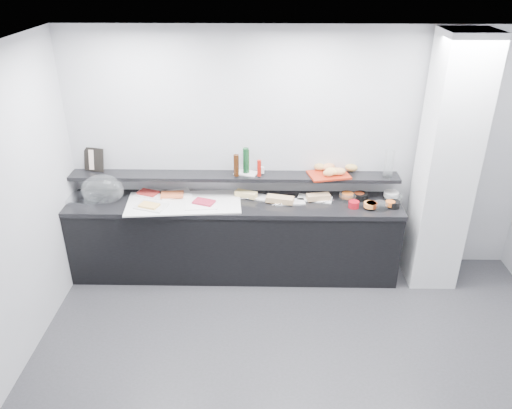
{
  "coord_description": "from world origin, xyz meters",
  "views": [
    {
      "loc": [
        -0.36,
        -3.13,
        3.32
      ],
      "look_at": [
        -0.45,
        1.45,
        1.0
      ],
      "focal_mm": 35.0,
      "sensor_mm": 36.0,
      "label": 1
    }
  ],
  "objects_px": {
    "carafe": "(389,164)",
    "bread_tray": "(329,175)",
    "sandwich_plate_mid": "(289,202)",
    "framed_print": "(94,160)",
    "cloche_base": "(85,199)",
    "condiment_tray": "(246,173)"
  },
  "relations": [
    {
      "from": "sandwich_plate_mid",
      "to": "bread_tray",
      "type": "distance_m",
      "value": 0.52
    },
    {
      "from": "sandwich_plate_mid",
      "to": "framed_print",
      "type": "relative_size",
      "value": 1.27
    },
    {
      "from": "carafe",
      "to": "framed_print",
      "type": "bearing_deg",
      "value": 177.99
    },
    {
      "from": "condiment_tray",
      "to": "bread_tray",
      "type": "height_order",
      "value": "bread_tray"
    },
    {
      "from": "framed_print",
      "to": "sandwich_plate_mid",
      "type": "bearing_deg",
      "value": 8.86
    },
    {
      "from": "sandwich_plate_mid",
      "to": "framed_print",
      "type": "distance_m",
      "value": 2.2
    },
    {
      "from": "framed_print",
      "to": "carafe",
      "type": "height_order",
      "value": "carafe"
    },
    {
      "from": "carafe",
      "to": "cloche_base",
      "type": "bearing_deg",
      "value": -177.38
    },
    {
      "from": "condiment_tray",
      "to": "cloche_base",
      "type": "bearing_deg",
      "value": -157.67
    },
    {
      "from": "cloche_base",
      "to": "bread_tray",
      "type": "xyz_separation_m",
      "value": [
        2.65,
        0.17,
        0.24
      ]
    },
    {
      "from": "carafe",
      "to": "bread_tray",
      "type": "bearing_deg",
      "value": 178.37
    },
    {
      "from": "sandwich_plate_mid",
      "to": "carafe",
      "type": "height_order",
      "value": "carafe"
    },
    {
      "from": "bread_tray",
      "to": "framed_print",
      "type": "bearing_deg",
      "value": 164.91
    },
    {
      "from": "condiment_tray",
      "to": "bread_tray",
      "type": "bearing_deg",
      "value": 12.83
    },
    {
      "from": "sandwich_plate_mid",
      "to": "carafe",
      "type": "bearing_deg",
      "value": 1.75
    },
    {
      "from": "sandwich_plate_mid",
      "to": "carafe",
      "type": "xyz_separation_m",
      "value": [
        1.05,
        0.15,
        0.39
      ]
    },
    {
      "from": "sandwich_plate_mid",
      "to": "framed_print",
      "type": "xyz_separation_m",
      "value": [
        -2.16,
        0.26,
        0.37
      ]
    },
    {
      "from": "framed_print",
      "to": "cloche_base",
      "type": "bearing_deg",
      "value": -88.58
    },
    {
      "from": "sandwich_plate_mid",
      "to": "carafe",
      "type": "relative_size",
      "value": 1.1
    },
    {
      "from": "sandwich_plate_mid",
      "to": "bread_tray",
      "type": "bearing_deg",
      "value": 15.02
    },
    {
      "from": "condiment_tray",
      "to": "bread_tray",
      "type": "xyz_separation_m",
      "value": [
        0.9,
        -0.04,
        0.0
      ]
    },
    {
      "from": "bread_tray",
      "to": "carafe",
      "type": "distance_m",
      "value": 0.65
    }
  ]
}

